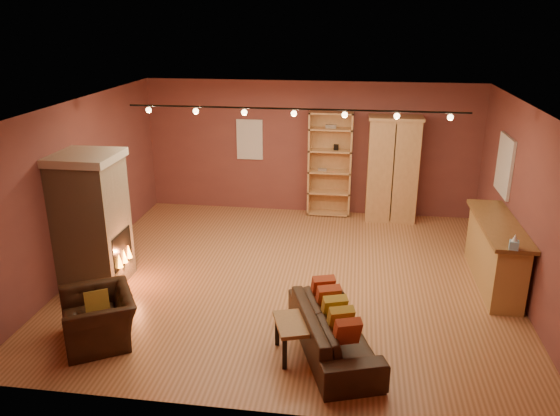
% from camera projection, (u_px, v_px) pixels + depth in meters
% --- Properties ---
extents(floor, '(7.00, 7.00, 0.00)m').
position_uv_depth(floor, '(291.00, 277.00, 8.96)').
color(floor, '#975B35').
rests_on(floor, ground).
extents(ceiling, '(7.00, 7.00, 0.00)m').
position_uv_depth(ceiling, '(292.00, 106.00, 8.02)').
color(ceiling, brown).
rests_on(ceiling, back_wall).
extents(back_wall, '(7.00, 0.02, 2.80)m').
position_uv_depth(back_wall, '(310.00, 148.00, 11.52)').
color(back_wall, brown).
rests_on(back_wall, floor).
extents(left_wall, '(0.02, 6.50, 2.80)m').
position_uv_depth(left_wall, '(80.00, 186.00, 8.96)').
color(left_wall, brown).
rests_on(left_wall, floor).
extents(right_wall, '(0.02, 6.50, 2.80)m').
position_uv_depth(right_wall, '(528.00, 207.00, 8.02)').
color(right_wall, brown).
rests_on(right_wall, floor).
extents(fireplace, '(1.01, 0.98, 2.12)m').
position_uv_depth(fireplace, '(92.00, 220.00, 8.45)').
color(fireplace, tan).
rests_on(fireplace, floor).
extents(back_window, '(0.56, 0.04, 0.86)m').
position_uv_depth(back_window, '(250.00, 140.00, 11.62)').
color(back_window, silver).
rests_on(back_window, back_wall).
extents(bookcase, '(0.90, 0.35, 2.21)m').
position_uv_depth(bookcase, '(330.00, 163.00, 11.45)').
color(bookcase, tan).
rests_on(bookcase, floor).
extents(armoire, '(1.07, 0.61, 2.17)m').
position_uv_depth(armoire, '(392.00, 169.00, 11.14)').
color(armoire, tan).
rests_on(armoire, floor).
extents(bar_counter, '(0.59, 2.19, 1.05)m').
position_uv_depth(bar_counter, '(495.00, 253.00, 8.57)').
color(bar_counter, tan).
rests_on(bar_counter, floor).
extents(tissue_box, '(0.14, 0.14, 0.22)m').
position_uv_depth(tissue_box, '(514.00, 243.00, 7.41)').
color(tissue_box, '#8EC6E4').
rests_on(tissue_box, bar_counter).
extents(right_window, '(0.05, 0.90, 1.00)m').
position_uv_depth(right_window, '(505.00, 165.00, 9.25)').
color(right_window, silver).
rests_on(right_window, right_wall).
extents(loveseat, '(1.17, 2.04, 0.80)m').
position_uv_depth(loveseat, '(333.00, 323.00, 6.87)').
color(loveseat, black).
rests_on(loveseat, floor).
extents(armchair, '(1.08, 1.20, 0.88)m').
position_uv_depth(armchair, '(98.00, 310.00, 7.08)').
color(armchair, black).
rests_on(armchair, floor).
extents(coffee_table, '(0.79, 0.79, 0.48)m').
position_uv_depth(coffee_table, '(302.00, 326.00, 6.79)').
color(coffee_table, brown).
rests_on(coffee_table, floor).
extents(track_rail, '(5.20, 0.09, 0.13)m').
position_uv_depth(track_rail, '(294.00, 111.00, 8.24)').
color(track_rail, black).
rests_on(track_rail, ceiling).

